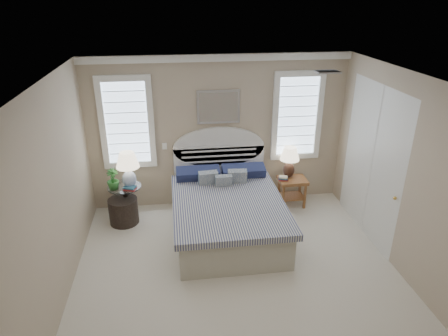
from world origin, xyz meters
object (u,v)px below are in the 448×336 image
(lamp_left, at_px, (128,166))
(lamp_right, at_px, (290,159))
(bed, at_px, (227,210))
(floor_pot, at_px, (124,211))
(side_table_left, at_px, (126,199))
(nightstand_right, at_px, (292,186))

(lamp_left, height_order, lamp_right, lamp_left)
(bed, height_order, floor_pot, bed)
(side_table_left, height_order, nightstand_right, side_table_left)
(nightstand_right, height_order, lamp_left, lamp_left)
(bed, xyz_separation_m, nightstand_right, (1.30, 0.69, 0.00))
(side_table_left, bearing_deg, nightstand_right, 1.94)
(nightstand_right, xyz_separation_m, lamp_left, (-2.85, -0.13, 0.62))
(nightstand_right, relative_size, lamp_right, 0.93)
(nightstand_right, bearing_deg, bed, -151.97)
(bed, xyz_separation_m, lamp_left, (-1.55, 0.56, 0.62))
(floor_pot, relative_size, lamp_right, 0.86)
(side_table_left, distance_m, lamp_right, 2.96)
(floor_pot, bearing_deg, nightstand_right, 4.04)
(nightstand_right, relative_size, lamp_left, 0.85)
(lamp_left, bearing_deg, side_table_left, 162.15)
(nightstand_right, bearing_deg, lamp_right, 109.47)
(floor_pot, bearing_deg, side_table_left, 69.82)
(bed, height_order, lamp_left, bed)
(lamp_left, bearing_deg, bed, -19.86)
(nightstand_right, xyz_separation_m, floor_pot, (-2.99, -0.21, -0.16))
(floor_pot, distance_m, lamp_left, 0.80)
(side_table_left, height_order, lamp_right, lamp_right)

